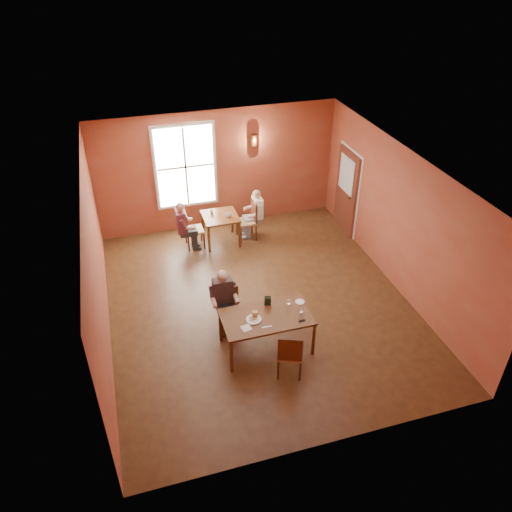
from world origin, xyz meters
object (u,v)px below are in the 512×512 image
object	(u,v)px
diner_white	(248,217)
chair_empty	(290,352)
chair_diner_white	(246,221)
diner_main	(231,306)
chair_diner_maroon	(194,229)
second_table	(221,229)
main_table	(266,332)
diner_maroon	(193,224)
chair_diner_main	(231,312)

from	to	relation	value
diner_white	chair_empty	bearing A→B (deg)	173.36
chair_empty	chair_diner_white	xyz separation A→B (m)	(0.50, 4.53, 0.02)
diner_main	chair_diner_maroon	world-z (taller)	diner_main
chair_diner_white	diner_white	bearing A→B (deg)	-90.00
chair_diner_maroon	second_table	bearing A→B (deg)	90.00
diner_main	diner_white	xyz separation A→B (m)	(1.23, 3.22, -0.01)
main_table	diner_main	xyz separation A→B (m)	(-0.50, 0.62, 0.23)
chair_diner_maroon	diner_maroon	bearing A→B (deg)	-90.00
chair_diner_main	chair_empty	size ratio (longest dim) A/B	0.96
diner_main	second_table	distance (m)	3.28
second_table	chair_diner_maroon	world-z (taller)	chair_diner_maroon
chair_empty	chair_diner_maroon	distance (m)	4.60
chair_empty	chair_diner_maroon	world-z (taller)	chair_diner_maroon
chair_diner_main	chair_empty	xyz separation A→B (m)	(0.71, -1.34, 0.02)
chair_diner_white	diner_maroon	distance (m)	1.34
chair_diner_main	diner_main	distance (m)	0.16
diner_main	chair_empty	xyz separation A→B (m)	(0.71, -1.31, -0.14)
chair_diner_white	chair_diner_maroon	world-z (taller)	chair_diner_white
chair_diner_main	second_table	bearing A→B (deg)	-99.85
chair_empty	chair_diner_maroon	xyz separation A→B (m)	(-0.80, 4.53, 0.01)
second_table	chair_empty	bearing A→B (deg)	-88.07
main_table	diner_main	bearing A→B (deg)	128.88
chair_diner_main	diner_maroon	distance (m)	3.20
diner_maroon	chair_empty	bearing A→B (deg)	10.42
chair_diner_main	diner_maroon	xyz separation A→B (m)	(-0.13, 3.19, 0.16)
main_table	diner_maroon	xyz separation A→B (m)	(-0.63, 3.84, 0.23)
main_table	chair_empty	distance (m)	0.73
second_table	chair_diner_main	bearing A→B (deg)	-99.85
main_table	chair_diner_maroon	bearing A→B (deg)	98.83
chair_diner_white	chair_diner_maroon	xyz separation A→B (m)	(-1.30, 0.00, -0.01)
main_table	chair_diner_main	size ratio (longest dim) A/B	1.79
main_table	diner_main	distance (m)	0.83
chair_diner_maroon	diner_main	bearing A→B (deg)	1.71
main_table	second_table	size ratio (longest dim) A/B	1.93
chair_diner_maroon	diner_maroon	distance (m)	0.14
diner_main	chair_empty	size ratio (longest dim) A/B	1.29
diner_white	diner_maroon	distance (m)	1.36
diner_white	chair_diner_white	bearing A→B (deg)	90.00
chair_diner_main	diner_white	xyz separation A→B (m)	(1.23, 3.19, 0.15)
main_table	diner_white	xyz separation A→B (m)	(0.73, 3.84, 0.22)
main_table	chair_diner_white	distance (m)	3.90
diner_main	chair_empty	world-z (taller)	diner_main
main_table	chair_empty	world-z (taller)	chair_empty
second_table	diner_white	distance (m)	0.72
main_table	chair_diner_main	xyz separation A→B (m)	(-0.50, 0.65, 0.07)
chair_diner_main	chair_empty	distance (m)	1.52
chair_empty	diner_white	world-z (taller)	diner_white
diner_main	diner_maroon	size ratio (longest dim) A/B	0.99
diner_main	diner_maroon	bearing A→B (deg)	-87.76
main_table	diner_maroon	bearing A→B (deg)	99.26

